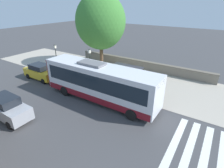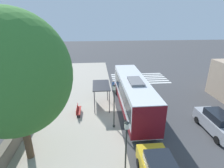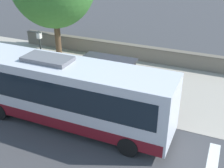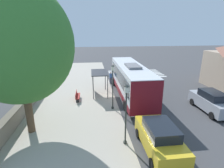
% 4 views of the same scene
% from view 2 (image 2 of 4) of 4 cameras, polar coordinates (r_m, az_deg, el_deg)
% --- Properties ---
extents(ground_plane, '(120.00, 120.00, 0.00)m').
position_cam_2_polar(ground_plane, '(18.84, 1.71, -9.35)').
color(ground_plane, '#424244').
rests_on(ground_plane, ground).
extents(sidewalk_plaza, '(9.00, 44.00, 0.02)m').
position_cam_2_polar(sidewalk_plaza, '(18.88, -12.19, -9.76)').
color(sidewalk_plaza, '#ADA393').
rests_on(sidewalk_plaza, ground).
extents(crosswalk_stripes, '(9.00, 5.25, 0.01)m').
position_cam_2_polar(crosswalk_stripes, '(29.36, 8.90, 1.84)').
color(crosswalk_stripes, silver).
rests_on(crosswalk_stripes, ground).
extents(stone_wall, '(0.60, 20.00, 1.27)m').
position_cam_2_polar(stone_wall, '(19.52, -24.32, -8.08)').
color(stone_wall, slate).
rests_on(stone_wall, ground).
extents(bus, '(2.73, 11.62, 3.73)m').
position_cam_2_polar(bus, '(18.73, 6.89, -3.06)').
color(bus, silver).
rests_on(bus, ground).
extents(bus_shelter, '(1.83, 3.33, 2.64)m').
position_cam_2_polar(bus_shelter, '(19.12, -4.06, -1.53)').
color(bus_shelter, '#2D2D33').
rests_on(bus_shelter, ground).
extents(pedestrian, '(0.34, 0.22, 1.64)m').
position_cam_2_polar(pedestrian, '(23.42, 0.42, -0.42)').
color(pedestrian, '#2D3347').
rests_on(pedestrian, ground).
extents(bench, '(0.40, 1.84, 0.88)m').
position_cam_2_polar(bench, '(18.66, -10.96, -8.38)').
color(bench, maroon).
rests_on(bench, ground).
extents(street_lamp_near, '(0.28, 0.28, 4.23)m').
position_cam_2_polar(street_lamp_near, '(15.38, 0.68, -6.09)').
color(street_lamp_near, '#2D332D').
rests_on(street_lamp_near, ground).
extents(street_lamp_far, '(0.28, 0.28, 4.09)m').
position_cam_2_polar(street_lamp_far, '(10.99, 4.62, -19.21)').
color(street_lamp_far, '#2D332D').
rests_on(street_lamp_far, ground).
extents(shade_tree, '(7.01, 7.01, 10.16)m').
position_cam_2_polar(shade_tree, '(12.05, -29.46, 2.71)').
color(shade_tree, brown).
rests_on(shade_tree, ground).
extents(parked_car_far_lane, '(1.85, 4.54, 1.93)m').
position_cam_2_polar(parked_car_far_lane, '(18.00, 31.00, -10.78)').
color(parked_car_far_lane, '#9EA0A8').
rests_on(parked_car_far_lane, ground).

